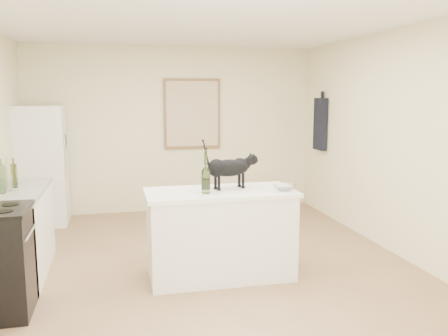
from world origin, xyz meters
TOP-DOWN VIEW (x-y plane):
  - floor at (0.00, 0.00)m, footprint 5.50×5.50m
  - ceiling at (0.00, 0.00)m, footprint 5.50×5.50m
  - wall_back at (0.00, 2.75)m, footprint 4.50×0.00m
  - wall_front at (0.00, -2.75)m, footprint 4.50×0.00m
  - wall_right at (2.25, 0.00)m, footprint 0.00×5.50m
  - island_base at (0.10, -0.20)m, footprint 1.44×0.67m
  - island_top at (0.10, -0.20)m, footprint 1.50×0.70m
  - left_cabinets at (-1.95, 0.30)m, footprint 0.60×1.40m
  - left_countertop at (-1.95, 0.30)m, footprint 0.62×1.44m
  - fridge at (-1.95, 2.35)m, footprint 0.68×0.68m
  - artwork_frame at (0.30, 2.72)m, footprint 0.90×0.03m
  - artwork_canvas at (0.30, 2.70)m, footprint 0.82×0.00m
  - hanging_garment at (2.19, 2.05)m, footprint 0.08×0.34m
  - black_cat at (0.20, -0.13)m, footprint 0.57×0.29m
  - wine_bottle at (-0.07, -0.30)m, footprint 0.09×0.09m
  - glass_bowl at (0.73, -0.34)m, footprint 0.31×0.31m
  - fridge_paper at (-1.60, 2.46)m, footprint 0.05×0.14m
  - counter_bottle_cluster at (-1.97, 0.34)m, footprint 0.12×0.49m

SIDE VIEW (x-z plane):
  - floor at x=0.00m, z-range 0.00..0.00m
  - island_base at x=0.10m, z-range 0.00..0.86m
  - left_cabinets at x=-1.95m, z-range 0.00..0.86m
  - fridge at x=-1.95m, z-range 0.00..1.70m
  - island_top at x=0.10m, z-range 0.86..0.90m
  - left_countertop at x=-1.95m, z-range 0.86..0.90m
  - glass_bowl at x=0.73m, z-range 0.90..0.96m
  - counter_bottle_cluster at x=-1.97m, z-range 0.89..1.17m
  - black_cat at x=0.20m, z-range 0.90..1.29m
  - wine_bottle at x=-0.07m, z-range 0.90..1.30m
  - fridge_paper at x=-1.60m, z-range 1.09..1.28m
  - wall_back at x=0.00m, z-range -0.95..3.55m
  - wall_front at x=0.00m, z-range -0.95..3.55m
  - wall_right at x=2.25m, z-range -1.45..4.05m
  - hanging_garment at x=2.19m, z-range 1.00..1.80m
  - artwork_frame at x=0.30m, z-range 1.00..2.10m
  - artwork_canvas at x=0.30m, z-range 1.04..2.06m
  - ceiling at x=0.00m, z-range 2.60..2.60m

